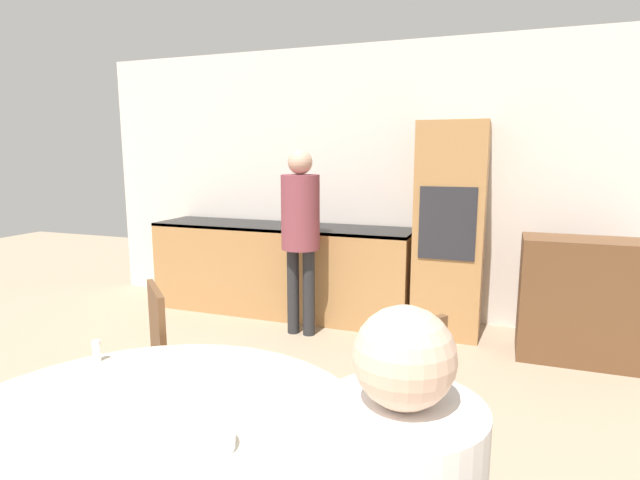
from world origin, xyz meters
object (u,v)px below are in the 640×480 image
object	(u,v)px
oven_unit	(450,230)
chair_far_right	(393,416)
person_standing	(300,222)
bowl_near	(204,442)
sideboard	(587,301)
chair_far_left	(140,373)

from	to	relation	value
oven_unit	chair_far_right	distance (m)	2.59
chair_far_right	person_standing	world-z (taller)	person_standing
chair_far_right	bowl_near	distance (m)	0.89
sideboard	chair_far_left	distance (m)	3.22
sideboard	chair_far_right	distance (m)	2.49
person_standing	bowl_near	size ratio (longest dim) A/B	9.22
person_standing	bowl_near	bearing A→B (deg)	-73.05
sideboard	bowl_near	size ratio (longest dim) A/B	5.50
chair_far_right	person_standing	distance (m)	2.44
oven_unit	sideboard	bearing A→B (deg)	-15.60
chair_far_left	bowl_near	xyz separation A→B (m)	(0.86, -0.74, 0.25)
chair_far_right	oven_unit	bearing A→B (deg)	-146.01
chair_far_right	sideboard	bearing A→B (deg)	-171.11
person_standing	chair_far_left	bearing A→B (deg)	-89.99
sideboard	person_standing	xyz separation A→B (m)	(-2.26, -0.22, 0.53)
sideboard	chair_far_left	xyz separation A→B (m)	(-2.26, -2.29, 0.05)
chair_far_left	person_standing	world-z (taller)	person_standing
chair_far_right	person_standing	bearing A→B (deg)	-115.69
chair_far_left	sideboard	bearing A→B (deg)	89.39
chair_far_left	chair_far_right	world-z (taller)	same
oven_unit	sideboard	size ratio (longest dim) A/B	1.92
chair_far_left	chair_far_right	size ratio (longest dim) A/B	1.00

